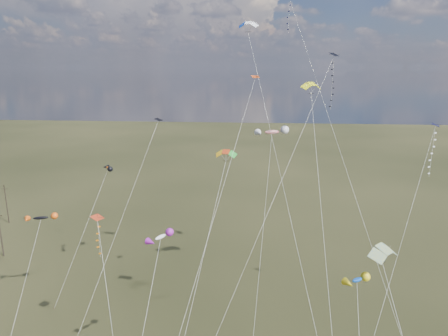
# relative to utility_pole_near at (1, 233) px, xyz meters

# --- Properties ---
(utility_pole_near) EXTENTS (1.40, 0.20, 8.00)m
(utility_pole_near) POSITION_rel_utility_pole_near_xyz_m (0.00, 0.00, 0.00)
(utility_pole_near) COLOR black
(utility_pole_near) RESTS_ON ground
(utility_pole_far) EXTENTS (1.40, 0.20, 8.00)m
(utility_pole_far) POSITION_rel_utility_pole_near_xyz_m (-8.00, 14.00, 0.00)
(utility_pole_far) COLOR black
(utility_pole_far) RESTS_ON ground
(diamond_black_high) EXTENTS (15.83, 21.44, 32.40)m
(diamond_black_high) POSITION_rel_utility_pole_near_xyz_m (50.50, -5.36, 23.26)
(diamond_black_high) COLOR black
(diamond_black_high) RESTS_ON ground
(diamond_navy_tall) EXTENTS (13.09, 24.43, 40.20)m
(diamond_navy_tall) POSITION_rel_utility_pole_near_xyz_m (47.09, 0.88, 30.37)
(diamond_navy_tall) COLOR #0A0F4A
(diamond_navy_tall) RESTS_ON ground
(diamond_black_mid) EXTENTS (7.33, 16.99, 24.10)m
(diamond_black_mid) POSITION_rel_utility_pole_near_xyz_m (26.93, -11.05, 12.93)
(diamond_black_mid) COLOR black
(diamond_black_mid) RESTS_ON ground
(diamond_red_low) EXTENTS (6.95, 12.66, 15.95)m
(diamond_red_low) POSITION_rel_utility_pole_near_xyz_m (26.13, -21.43, 9.01)
(diamond_red_low) COLOR #A72F15
(diamond_red_low) RESTS_ON ground
(diamond_navy_right) EXTENTS (10.42, 14.08, 24.74)m
(diamond_navy_right) POSITION_rel_utility_pole_near_xyz_m (60.31, -14.19, 16.64)
(diamond_navy_right) COLOR #0C0D45
(diamond_navy_right) RESTS_ON ground
(diamond_orange_center) EXTENTS (8.84, 18.17, 29.74)m
(diamond_orange_center) POSITION_rel_utility_pole_near_xyz_m (38.76, -19.60, 15.68)
(diamond_orange_center) COLOR #C03F10
(diamond_orange_center) RESTS_ON ground
(parafoil_yellow) EXTENTS (2.76, 23.04, 29.31)m
(parafoil_yellow) POSITION_rel_utility_pole_near_xyz_m (48.09, -9.35, 24.44)
(parafoil_yellow) COLOR #CDCD12
(parafoil_yellow) RESTS_ON ground
(parafoil_blue_white) EXTENTS (10.23, 20.64, 36.30)m
(parafoil_blue_white) POSITION_rel_utility_pole_near_xyz_m (40.56, -7.45, 31.35)
(parafoil_blue_white) COLOR #0C3BB3
(parafoil_blue_white) RESTS_ON ground
(parafoil_striped) EXTENTS (4.94, 13.10, 17.42)m
(parafoil_striped) POSITION_rel_utility_pole_near_xyz_m (52.01, -27.89, 12.60)
(parafoil_striped) COLOR yellow
(parafoil_striped) RESTS_ON ground
(parafoil_tricolor) EXTENTS (5.56, 15.76, 22.39)m
(parafoil_tricolor) POSITION_rel_utility_pole_near_xyz_m (38.54, -16.23, 17.62)
(parafoil_tricolor) COLOR yellow
(parafoil_tricolor) RESTS_ON ground
(novelty_black_orange) EXTENTS (3.80, 10.55, 12.56)m
(novelty_black_orange) POSITION_rel_utility_pole_near_xyz_m (14.67, -12.37, 7.94)
(novelty_black_orange) COLOR black
(novelty_black_orange) RESTS_ON ground
(novelty_orange_black) EXTENTS (6.21, 10.31, 17.27)m
(novelty_orange_black) POSITION_rel_utility_pole_near_xyz_m (20.94, -4.89, 12.66)
(novelty_orange_black) COLOR #EC5F00
(novelty_orange_black) RESTS_ON ground
(novelty_white_purple) EXTENTS (2.68, 12.13, 16.17)m
(novelty_white_purple) POSITION_rel_utility_pole_near_xyz_m (33.36, -25.01, 11.57)
(novelty_white_purple) COLOR silver
(novelty_white_purple) RESTS_ON ground
(novelty_redwhite_stripe) EXTENTS (4.00, 13.22, 23.27)m
(novelty_redwhite_stripe) POSITION_rel_utility_pole_near_xyz_m (43.70, -6.95, 18.45)
(novelty_redwhite_stripe) COLOR red
(novelty_redwhite_stripe) RESTS_ON ground
(novelty_blue_yellow) EXTENTS (2.27, 9.57, 13.68)m
(novelty_blue_yellow) POSITION_rel_utility_pole_near_xyz_m (50.50, -26.63, 9.07)
(novelty_blue_yellow) COLOR #0D44AD
(novelty_blue_yellow) RESTS_ON ground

